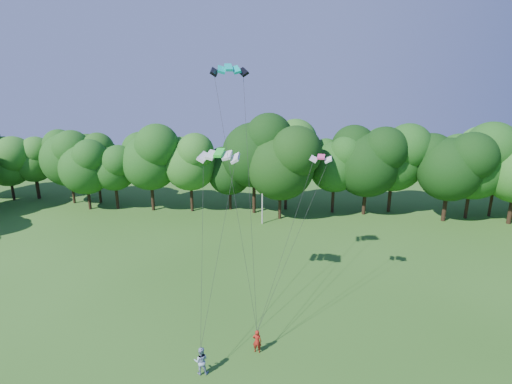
# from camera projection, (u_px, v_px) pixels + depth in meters

# --- Properties ---
(utility_pole) EXTENTS (1.33, 0.67, 7.15)m
(utility_pole) POSITION_uv_depth(u_px,v_px,m) (262.00, 196.00, 51.09)
(utility_pole) COLOR #B3B3AA
(utility_pole) RESTS_ON ground
(kite_flyer_left) EXTENTS (0.65, 0.46, 1.71)m
(kite_flyer_left) POSITION_uv_depth(u_px,v_px,m) (257.00, 341.00, 27.42)
(kite_flyer_left) COLOR maroon
(kite_flyer_left) RESTS_ON ground
(kite_flyer_right) EXTENTS (1.01, 0.84, 1.89)m
(kite_flyer_right) POSITION_uv_depth(u_px,v_px,m) (201.00, 361.00, 25.39)
(kite_flyer_right) COLOR #91A3CA
(kite_flyer_right) RESTS_ON ground
(kite_teal) EXTENTS (2.92, 1.91, 0.59)m
(kite_teal) POSITION_uv_depth(u_px,v_px,m) (229.00, 67.00, 29.28)
(kite_teal) COLOR #05AFA0
(kite_teal) RESTS_ON ground
(kite_green) EXTENTS (3.17, 1.55, 0.52)m
(kite_green) POSITION_uv_depth(u_px,v_px,m) (219.00, 153.00, 30.02)
(kite_green) COLOR #21DD2F
(kite_green) RESTS_ON ground
(kite_pink) EXTENTS (1.75, 1.01, 0.29)m
(kite_pink) POSITION_uv_depth(u_px,v_px,m) (321.00, 157.00, 30.02)
(kite_pink) COLOR #E8408A
(kite_pink) RESTS_ON ground
(tree_back_west) EXTENTS (7.74, 7.74, 11.26)m
(tree_back_west) POSITION_uv_depth(u_px,v_px,m) (96.00, 157.00, 59.00)
(tree_back_west) COLOR black
(tree_back_west) RESTS_ON ground
(tree_back_center) EXTENTS (9.73, 9.73, 14.16)m
(tree_back_center) POSITION_uv_depth(u_px,v_px,m) (281.00, 154.00, 51.58)
(tree_back_center) COLOR black
(tree_back_center) RESTS_ON ground
(tree_back_east) EXTENTS (9.17, 9.17, 13.34)m
(tree_back_east) POSITION_uv_depth(u_px,v_px,m) (499.00, 156.00, 52.72)
(tree_back_east) COLOR #342115
(tree_back_east) RESTS_ON ground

